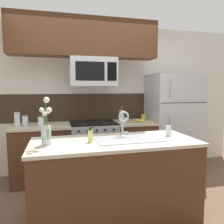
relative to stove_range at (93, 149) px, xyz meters
name	(u,v)px	position (x,y,z in m)	size (l,w,h in m)	color
ground_plane	(105,202)	(0.00, -0.90, -0.46)	(10.00, 10.00, 0.00)	brown
rear_partition	(106,98)	(0.30, 0.38, 0.84)	(5.20, 0.10, 2.60)	silver
splash_band	(90,107)	(0.00, 0.32, 0.69)	(3.21, 0.01, 0.48)	#332319
back_counter_left	(42,153)	(-0.83, 0.00, -0.01)	(0.93, 0.65, 0.91)	#4C2B19
back_counter_right	(133,147)	(0.71, 0.00, -0.01)	(0.69, 0.65, 0.91)	#4C2B19
stove_range	(93,149)	(0.00, 0.00, 0.00)	(0.76, 0.64, 0.93)	#B7BABF
microwave	(93,72)	(0.00, -0.02, 1.29)	(0.74, 0.40, 0.45)	#B7BABF
upper_cabinet_band	(85,38)	(-0.12, -0.05, 1.81)	(2.32, 0.34, 0.60)	#4C2B19
refrigerator	(173,122)	(1.49, 0.02, 0.41)	(0.90, 0.74, 1.73)	#B7BABF
storage_jar_tall	(17,119)	(-1.18, 0.00, 0.55)	(0.08, 0.08, 0.21)	silver
storage_jar_medium	(25,120)	(-1.07, 0.03, 0.53)	(0.09, 0.09, 0.17)	silver
storage_jar_short	(41,120)	(-0.83, 0.01, 0.52)	(0.09, 0.09, 0.15)	silver
banana_bunch	(141,120)	(0.82, -0.06, 0.47)	(0.19, 0.13, 0.08)	yellow
french_press	(121,116)	(0.51, 0.06, 0.55)	(0.09, 0.09, 0.27)	silver
coffee_tin	(143,118)	(0.92, 0.05, 0.50)	(0.08, 0.08, 0.11)	gold
island_counter	(115,179)	(0.04, -1.25, -0.01)	(1.86, 0.79, 0.91)	#4C2B19
kitchen_sink	(129,145)	(0.20, -1.25, 0.38)	(0.76, 0.42, 0.16)	#ADAFB5
sink_faucet	(124,120)	(0.20, -1.04, 0.65)	(0.14, 0.14, 0.31)	#B7BABF
dish_soap_bottle	(90,136)	(-0.24, -1.26, 0.52)	(0.06, 0.05, 0.16)	#DBCC75
drinking_glass	(168,131)	(0.73, -1.19, 0.51)	(0.07, 0.07, 0.13)	silver
flower_vase	(46,131)	(-0.70, -1.27, 0.60)	(0.12, 0.17, 0.50)	silver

